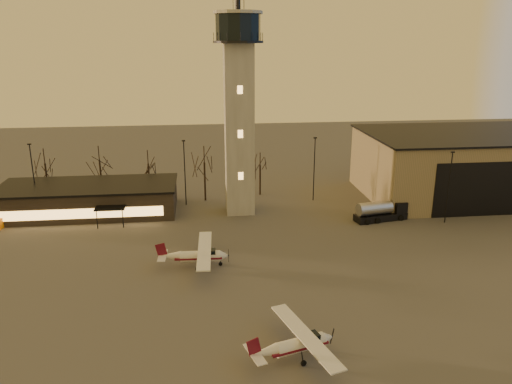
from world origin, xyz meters
The scene contains 9 objects.
ground centered at (0.00, 0.00, 0.00)m, with size 220.00×220.00×0.00m, color #413E3C.
control_tower centered at (0.00, 30.00, 16.33)m, with size 6.80×6.80×32.60m.
hangar centered at (36.00, 33.98, 5.15)m, with size 30.60×20.60×10.30m.
terminal centered at (-21.99, 31.98, 2.16)m, with size 25.40×12.20×4.30m.
light_poles centered at (0.50, 31.00, 5.41)m, with size 58.50×12.25×10.14m.
tree_row centered at (-13.70, 39.16, 5.94)m, with size 37.20×9.20×8.80m.
cessna_front centered at (1.89, -5.91, 0.95)m, with size 8.11×10.02×2.78m.
cessna_rear centered at (-5.88, 11.83, 1.01)m, with size 8.51×10.75×2.96m.
fuel_truck centered at (19.38, 23.99, 1.10)m, with size 7.81×3.65×2.79m.
Camera 1 is at (-5.71, -39.80, 24.52)m, focal length 35.00 mm.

